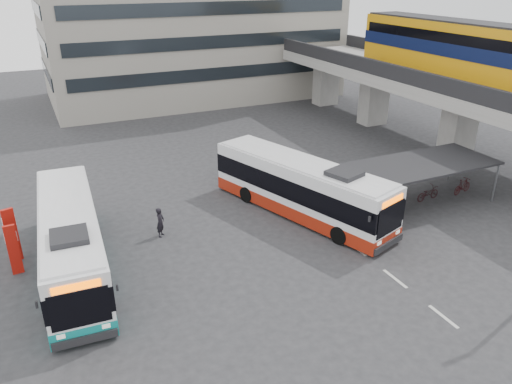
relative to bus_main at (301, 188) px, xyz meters
name	(u,v)px	position (x,y,z in m)	size (l,w,h in m)	color
ground	(314,259)	(-1.89, -4.66, -1.60)	(120.00, 120.00, 0.00)	#28282B
viaduct	(446,69)	(15.11, 5.39, 4.63)	(8.00, 32.00, 9.68)	gray
bike_shelter	(412,179)	(6.57, -1.66, 0.04)	(10.00, 4.00, 2.54)	#595B60
road_markings	(395,279)	(0.61, -7.66, -1.60)	(0.15, 7.60, 0.01)	beige
bus_main	(301,188)	(0.00, 0.00, 0.00)	(6.10, 11.88, 3.45)	white
bus_teal	(71,241)	(-12.47, -0.73, -0.04)	(3.06, 11.49, 3.36)	white
pedestrian	(160,222)	(-7.97, 0.78, -0.80)	(0.59, 0.39, 1.61)	black
sign_totem_south	(61,307)	(-13.37, -5.29, -0.32)	(0.54, 0.24, 2.49)	#A8120A
sign_totem_mid	(13,249)	(-14.92, 0.13, -0.32)	(0.54, 0.19, 2.48)	#A8120A
sign_totem_north	(12,234)	(-14.94, 1.39, -0.20)	(0.58, 0.30, 2.73)	#A8120A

